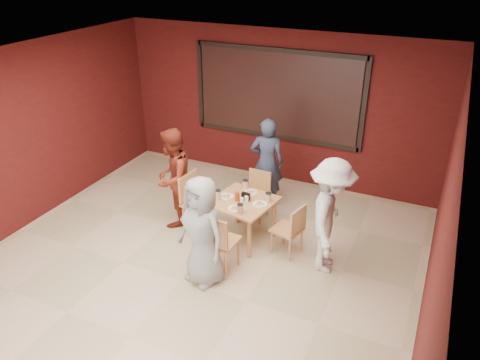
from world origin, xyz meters
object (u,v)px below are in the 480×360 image
at_px(chair_right, 291,228).
at_px(diner_right, 330,216).
at_px(diner_back, 267,162).
at_px(chair_front, 217,240).
at_px(chair_left, 195,199).
at_px(diner_left, 173,178).
at_px(dining_table, 243,205).
at_px(chair_back, 257,192).
at_px(diner_front, 202,232).

relative_size(chair_right, diner_right, 0.49).
bearing_deg(diner_back, chair_right, 108.15).
bearing_deg(chair_front, chair_right, 46.79).
relative_size(chair_left, diner_left, 0.57).
relative_size(dining_table, chair_right, 1.24).
distance_m(dining_table, diner_back, 1.21).
height_order(dining_table, diner_back, diner_back).
bearing_deg(chair_left, diner_right, -3.53).
xyz_separation_m(dining_table, chair_left, (-0.82, -0.00, -0.08)).
relative_size(chair_front, chair_back, 1.17).
relative_size(diner_left, diner_right, 0.97).
bearing_deg(dining_table, diner_right, -5.84).
distance_m(diner_back, diner_right, 1.97).
relative_size(chair_front, diner_right, 0.56).
bearing_deg(chair_back, diner_right, -31.36).
distance_m(chair_back, chair_left, 1.05).
distance_m(dining_table, chair_back, 0.75).
bearing_deg(diner_right, diner_left, 78.47).
xyz_separation_m(chair_back, diner_back, (-0.03, 0.47, 0.33)).
height_order(chair_back, diner_left, diner_left).
distance_m(chair_front, chair_left, 1.22).
distance_m(chair_front, diner_back, 2.09).
height_order(chair_front, chair_back, chair_front).
height_order(chair_right, diner_right, diner_right).
height_order(diner_front, diner_back, diner_back).
relative_size(chair_back, diner_front, 0.52).
height_order(chair_left, diner_back, diner_back).
height_order(dining_table, chair_left, chair_left).
height_order(diner_front, diner_right, diner_right).
relative_size(dining_table, chair_left, 1.08).
xyz_separation_m(diner_front, diner_back, (-0.03, 2.30, 0.01)).
bearing_deg(diner_right, chair_left, 77.79).
relative_size(chair_front, diner_left, 0.58).
bearing_deg(diner_back, diner_right, 120.17).
xyz_separation_m(dining_table, chair_front, (0.03, -0.88, -0.08)).
bearing_deg(chair_front, diner_back, 93.58).
bearing_deg(diner_front, chair_right, 68.83).
relative_size(diner_front, diner_right, 0.93).
bearing_deg(dining_table, chair_front, -88.26).
bearing_deg(diner_right, dining_table, 75.48).
xyz_separation_m(chair_front, diner_right, (1.32, 0.74, 0.30)).
bearing_deg(diner_left, chair_right, 81.99).
bearing_deg(diner_back, chair_left, 41.97).
distance_m(chair_front, chair_back, 1.61).
height_order(dining_table, diner_front, diner_front).
bearing_deg(chair_back, dining_table, -83.96).
xyz_separation_m(chair_front, chair_left, (-0.85, 0.87, -0.01)).
relative_size(dining_table, diner_left, 0.62).
xyz_separation_m(chair_right, diner_right, (0.55, -0.07, 0.37)).
height_order(chair_back, diner_right, diner_right).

